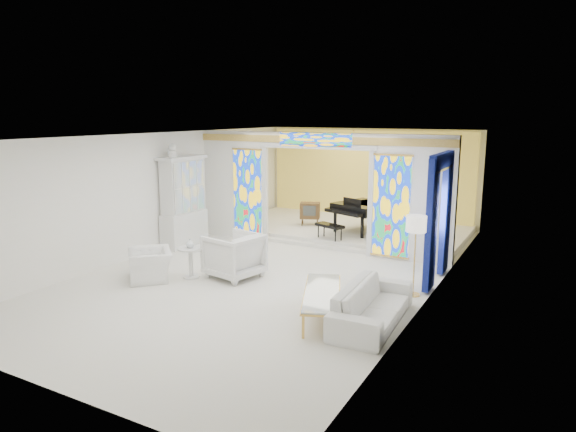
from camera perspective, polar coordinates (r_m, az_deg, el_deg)
The scene contains 24 objects.
floor at distance 11.82m, azimuth -1.10°, elevation -5.75°, with size 12.00×12.00×0.00m, color silver.
ceiling at distance 11.31m, azimuth -1.15°, elevation 8.94°, with size 7.00×12.00×0.02m, color white.
wall_back at distance 16.89m, azimuth 9.02°, elevation 4.50°, with size 7.00×0.02×3.00m, color white.
wall_front at distance 7.05m, azimuth -26.14°, elevation -6.11°, with size 7.00×0.02×3.00m, color white.
wall_left at distance 13.52m, azimuth -14.14°, elevation 2.61°, with size 0.02×12.00×3.00m, color white.
wall_right at distance 10.23m, azimuth 16.18°, elevation -0.23°, with size 0.02×12.00×3.00m, color white.
partition_wall at distance 13.19m, azimuth 3.17°, elevation 3.40°, with size 7.00×0.22×3.00m.
stained_glass_left at distance 14.14m, azimuth -4.49°, elevation 2.47°, with size 0.90×0.04×2.40m, color gold.
stained_glass_right at distance 12.43m, azimuth 11.42°, elevation 1.05°, with size 0.90×0.04×2.40m, color gold.
stained_glass_transom at distance 12.99m, azimuth 3.02°, elevation 8.45°, with size 2.00×0.04×0.34m, color gold.
alcove_platform at distance 15.38m, azimuth 6.47°, elevation -1.44°, with size 6.80×3.80×0.18m, color silver.
gold_curtain_back at distance 16.78m, azimuth 8.88°, elevation 4.46°, with size 6.70×0.10×2.90m, color #EFD453.
chandelier at distance 14.86m, azimuth 7.26°, elevation 7.69°, with size 0.48×0.48×0.30m, color gold.
blue_drapes at distance 10.91m, azimuth 16.49°, elevation 0.86°, with size 0.14×1.85×2.65m.
china_cabinet at distance 13.83m, azimuth -11.54°, elevation 1.53°, with size 0.56×1.46×2.72m.
armchair_left at distance 11.32m, azimuth -15.06°, elevation -5.24°, with size 0.98×0.86×0.64m, color white.
armchair_right at distance 11.09m, azimuth -6.03°, elevation -4.38°, with size 1.03×1.06×0.96m, color white.
sofa at distance 8.83m, azimuth 9.35°, elevation -9.68°, with size 2.24×0.88×0.66m, color white.
side_table at distance 11.19m, azimuth -10.77°, elevation -4.62°, with size 0.56×0.56×0.66m.
vase at distance 11.11m, azimuth -10.83°, elevation -2.99°, with size 0.18×0.18×0.19m, color white.
coffee_table at distance 8.99m, azimuth 3.80°, elevation -8.60°, with size 1.35×2.09×0.45m.
floor_lamp at distance 10.01m, azimuth 14.04°, elevation -1.27°, with size 0.43×0.43×1.58m.
grand_piano at distance 14.58m, azimuth 9.01°, elevation 0.88°, with size 2.13×2.62×1.01m.
tv_console at distance 15.33m, azimuth 2.46°, elevation 0.61°, with size 0.69×0.58×0.68m.
Camera 1 is at (5.59, -9.82, 3.48)m, focal length 32.00 mm.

